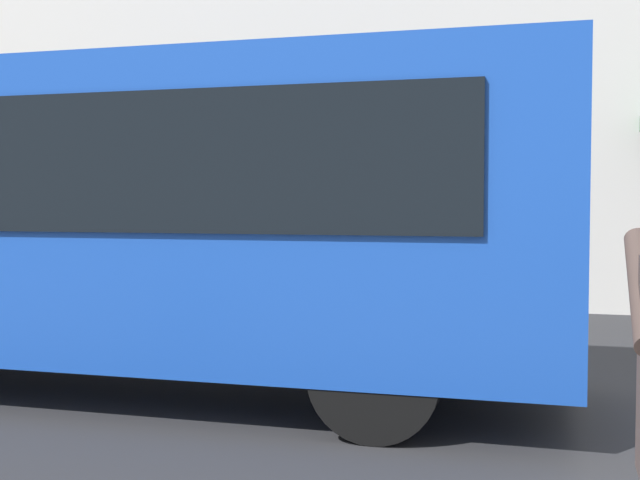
# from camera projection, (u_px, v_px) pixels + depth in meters

# --- Properties ---
(ground_plane) EXTENTS (60.00, 60.00, 0.00)m
(ground_plane) POSITION_uv_depth(u_px,v_px,m) (546.00, 407.00, 7.20)
(ground_plane) COLOR #2B2B2D
(red_bus) EXTENTS (9.05, 2.54, 3.08)m
(red_bus) POSITION_uv_depth(u_px,v_px,m) (93.00, 213.00, 7.96)
(red_bus) COLOR #1947AD
(red_bus) RESTS_ON ground_plane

